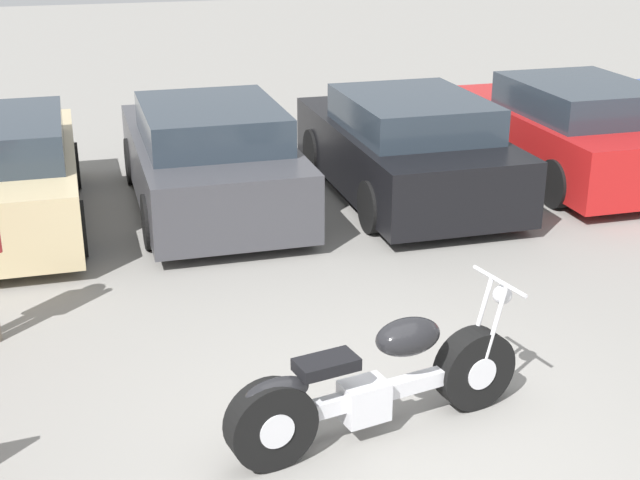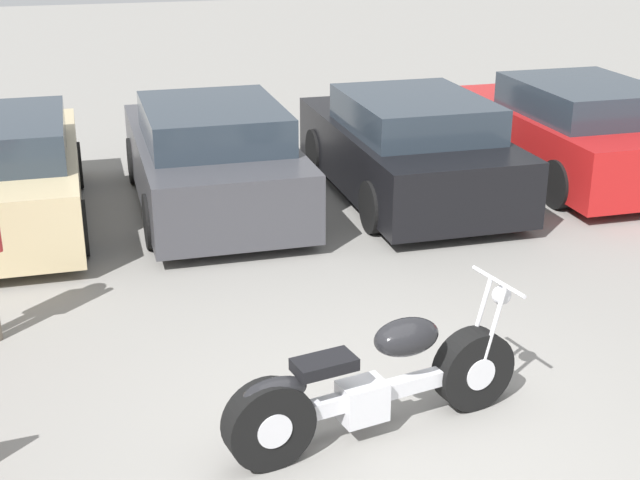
% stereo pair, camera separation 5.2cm
% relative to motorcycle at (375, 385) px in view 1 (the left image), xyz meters
% --- Properties ---
extents(ground_plane, '(60.00, 60.00, 0.00)m').
position_rel_motorcycle_xyz_m(ground_plane, '(0.13, -0.12, -0.41)').
color(ground_plane, gray).
extents(motorcycle, '(2.36, 0.84, 1.04)m').
position_rel_motorcycle_xyz_m(motorcycle, '(0.00, 0.00, 0.00)').
color(motorcycle, black).
rests_on(motorcycle, ground_plane).
extents(parked_car_dark_grey, '(1.94, 4.14, 1.38)m').
position_rel_motorcycle_xyz_m(parked_car_dark_grey, '(-0.32, 5.48, 0.24)').
color(parked_car_dark_grey, '#3D3D42').
rests_on(parked_car_dark_grey, ground_plane).
extents(parked_car_black, '(1.94, 4.14, 1.38)m').
position_rel_motorcycle_xyz_m(parked_car_black, '(2.25, 5.28, 0.24)').
color(parked_car_black, black).
rests_on(parked_car_black, ground_plane).
extents(parked_car_red, '(1.94, 4.14, 1.38)m').
position_rel_motorcycle_xyz_m(parked_car_red, '(4.81, 5.50, 0.24)').
color(parked_car_red, red).
rests_on(parked_car_red, ground_plane).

